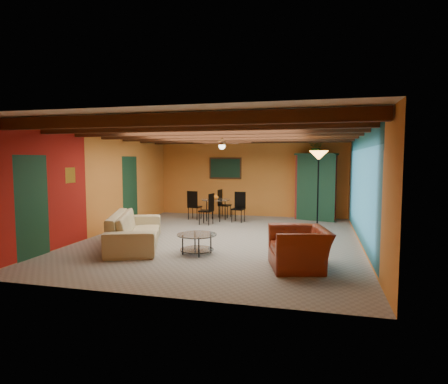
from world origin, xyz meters
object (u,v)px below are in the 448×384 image
(armoire, at_px, (316,187))
(floor_lamp, at_px, (318,196))
(coffee_table, at_px, (197,244))
(dining_table, at_px, (216,206))
(sofa, at_px, (135,229))
(vase, at_px, (216,188))
(armchair, at_px, (299,248))
(potted_plant, at_px, (317,147))

(armoire, distance_m, floor_lamp, 3.39)
(coffee_table, bearing_deg, dining_table, 99.97)
(sofa, xyz_separation_m, armoire, (3.93, 4.86, 0.67))
(coffee_table, relative_size, armoire, 0.40)
(dining_table, height_order, vase, vase)
(armchair, relative_size, dining_table, 0.62)
(coffee_table, height_order, dining_table, dining_table)
(floor_lamp, height_order, potted_plant, potted_plant)
(sofa, height_order, floor_lamp, floor_lamp)
(armchair, xyz_separation_m, vase, (-2.85, 4.72, 0.67))
(sofa, bearing_deg, floor_lamp, -90.81)
(sofa, xyz_separation_m, floor_lamp, (4.01, 1.47, 0.71))
(armchair, relative_size, coffee_table, 1.36)
(dining_table, bearing_deg, coffee_table, -80.03)
(coffee_table, relative_size, dining_table, 0.45)
(armoire, bearing_deg, coffee_table, -97.45)
(floor_lamp, xyz_separation_m, potted_plant, (-0.07, 3.39, 1.26))
(armchair, relative_size, floor_lamp, 0.52)
(coffee_table, distance_m, dining_table, 4.26)
(armchair, height_order, dining_table, dining_table)
(armchair, distance_m, armoire, 5.81)
(vase, bearing_deg, dining_table, 0.00)
(armoire, bearing_deg, floor_lamp, -72.07)
(coffee_table, height_order, potted_plant, potted_plant)
(sofa, relative_size, armchair, 2.28)
(floor_lamp, distance_m, potted_plant, 3.62)
(armchair, relative_size, vase, 6.42)
(sofa, distance_m, armoire, 6.29)
(floor_lamp, distance_m, vase, 3.93)
(coffee_table, relative_size, floor_lamp, 0.38)
(sofa, distance_m, floor_lamp, 4.33)
(armchair, bearing_deg, potted_plant, 162.83)
(armchair, xyz_separation_m, coffee_table, (-2.11, 0.53, -0.15))
(coffee_table, bearing_deg, potted_plant, 65.85)
(potted_plant, distance_m, vase, 3.51)
(sofa, distance_m, coffee_table, 1.64)
(armchair, bearing_deg, coffee_table, -118.99)
(coffee_table, distance_m, floor_lamp, 3.17)
(armchair, bearing_deg, sofa, -118.57)
(dining_table, height_order, floor_lamp, floor_lamp)
(dining_table, bearing_deg, sofa, -102.56)
(potted_plant, bearing_deg, vase, -161.35)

